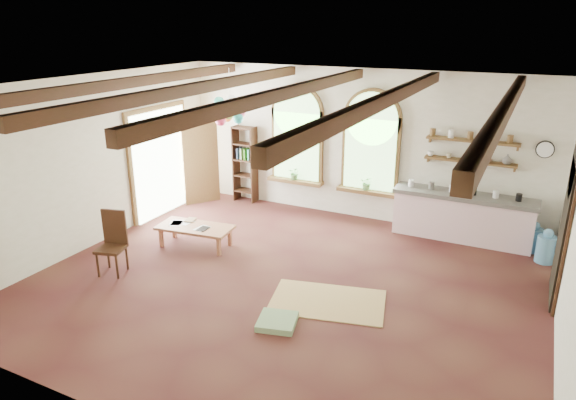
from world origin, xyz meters
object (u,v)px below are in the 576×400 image
Objects in this scene: kitchen_counter at (462,216)px; side_chair at (113,256)px; balloon_cluster at (230,110)px; coffee_table at (195,229)px.

side_chair is (-5.11, -4.13, -0.16)m from kitchen_counter.
balloon_cluster is at bearing -169.16° from kitchen_counter.
kitchen_counter is 5.14m from balloon_cluster.
balloon_cluster reaches higher than kitchen_counter.
coffee_table is 1.37× the size of side_chair.
kitchen_counter is 2.36× the size of balloon_cluster.
balloon_cluster is (0.41, 3.23, 2.04)m from side_chair.
coffee_table is 1.64m from side_chair.
kitchen_counter is 2.46× the size of side_chair.
side_chair reaches higher than kitchen_counter.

